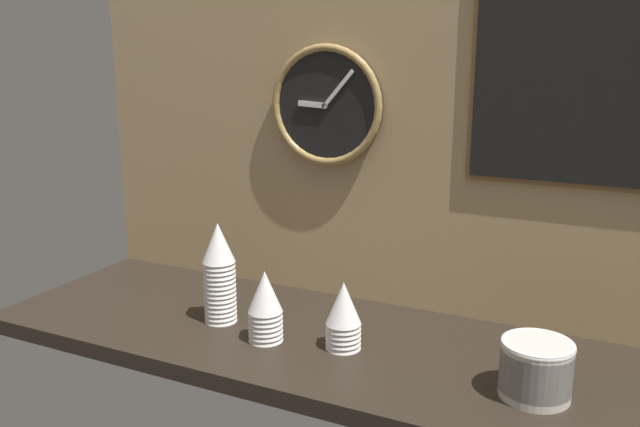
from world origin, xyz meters
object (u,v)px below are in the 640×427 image
Objects in this scene: bowl_stack_far_right at (536,368)px; menu_board at (581,70)px; cup_stack_center_right at (343,315)px; cup_stack_center_left at (219,273)px; cup_stack_center at (265,306)px; wall_clock at (326,105)px.

menu_board is (0.07, 32.19, 55.40)cm from bowl_stack_far_right.
cup_stack_center_right is 0.62× the size of cup_stack_center_left.
menu_board is (42.46, 28.91, 53.53)cm from cup_stack_center_right.
bowl_stack_far_right is (42.40, -3.28, -1.87)cm from cup_stack_center_right.
cup_stack_center_right is 74.19cm from menu_board.
cup_stack_center reaches higher than bowl_stack_far_right.
menu_board is at bearing 89.88° from bowl_stack_far_right.
menu_board is at bearing 34.24° from cup_stack_center_right.
cup_stack_center_left is 94.72cm from menu_board.
menu_board is at bearing 20.30° from cup_stack_center_left.
cup_stack_center is 0.33× the size of menu_board.
cup_stack_center_left reaches higher than cup_stack_center.
cup_stack_center_right is at bearing 13.13° from cup_stack_center.
wall_clock reaches higher than cup_stack_center_left.
cup_stack_center_left is 50.17cm from wall_clock.
cup_stack_center_right is 0.30× the size of menu_board.
cup_stack_center_right is 1.12× the size of bowl_stack_far_right.
cup_stack_center_left is at bearing 178.73° from cup_stack_center_right.
wall_clock reaches higher than cup_stack_center.
wall_clock is (15.85, 27.27, 39.01)cm from cup_stack_center_left.
wall_clock is 0.60× the size of menu_board.
wall_clock is (-17.81, 28.02, 43.73)cm from cup_stack_center_right.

